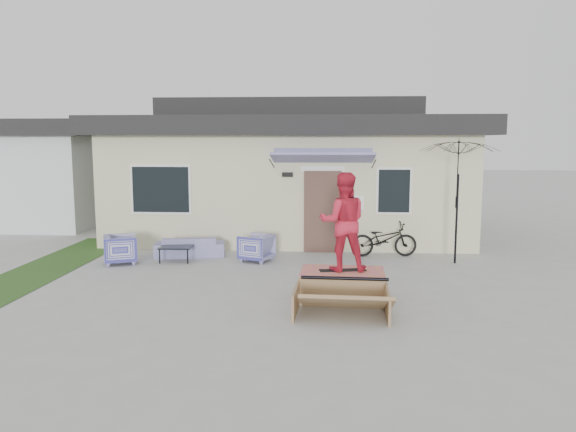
# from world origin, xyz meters

# --- Properties ---
(ground) EXTENTS (90.00, 90.00, 0.00)m
(ground) POSITION_xyz_m (0.00, 0.00, 0.00)
(ground) COLOR #A3A4A0
(ground) RESTS_ON ground
(grass_strip) EXTENTS (1.40, 8.00, 0.01)m
(grass_strip) POSITION_xyz_m (-5.20, 2.00, 0.00)
(grass_strip) COLOR #264B1C
(grass_strip) RESTS_ON ground
(house) EXTENTS (10.80, 8.49, 4.10)m
(house) POSITION_xyz_m (0.00, 7.99, 1.94)
(house) COLOR beige
(house) RESTS_ON ground
(neighbor_house) EXTENTS (8.60, 7.60, 3.50)m
(neighbor_house) POSITION_xyz_m (-10.50, 10.00, 1.78)
(neighbor_house) COLOR silver
(neighbor_house) RESTS_ON ground
(loveseat) EXTENTS (1.78, 0.80, 0.67)m
(loveseat) POSITION_xyz_m (-2.28, 3.71, 0.33)
(loveseat) COLOR #2D2D94
(loveseat) RESTS_ON ground
(armchair_left) EXTENTS (0.91, 0.93, 0.75)m
(armchair_left) POSITION_xyz_m (-3.70, 2.80, 0.37)
(armchair_left) COLOR #2D2D94
(armchair_left) RESTS_ON ground
(armchair_right) EXTENTS (0.87, 0.90, 0.72)m
(armchair_right) POSITION_xyz_m (-0.56, 3.27, 0.36)
(armchair_right) COLOR #2D2D94
(armchair_right) RESTS_ON ground
(coffee_table) EXTENTS (0.77, 0.77, 0.37)m
(coffee_table) POSITION_xyz_m (-2.46, 3.19, 0.18)
(coffee_table) COLOR black
(coffee_table) RESTS_ON ground
(bicycle) EXTENTS (1.69, 0.73, 1.05)m
(bicycle) POSITION_xyz_m (2.54, 4.04, 0.52)
(bicycle) COLOR black
(bicycle) RESTS_ON ground
(patio_umbrella) EXTENTS (1.96, 1.84, 2.20)m
(patio_umbrella) POSITION_xyz_m (4.13, 3.37, 1.75)
(patio_umbrella) COLOR black
(patio_umbrella) RESTS_ON ground
(skate_ramp) EXTENTS (1.60, 2.08, 0.50)m
(skate_ramp) POSITION_xyz_m (1.40, 0.22, 0.25)
(skate_ramp) COLOR olive
(skate_ramp) RESTS_ON ground
(skateboard) EXTENTS (0.88, 0.37, 0.05)m
(skateboard) POSITION_xyz_m (1.41, 0.27, 0.53)
(skateboard) COLOR black
(skateboard) RESTS_ON skate_ramp
(skater) EXTENTS (0.91, 0.72, 1.78)m
(skater) POSITION_xyz_m (1.41, 0.27, 1.45)
(skater) COLOR red
(skater) RESTS_ON skateboard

